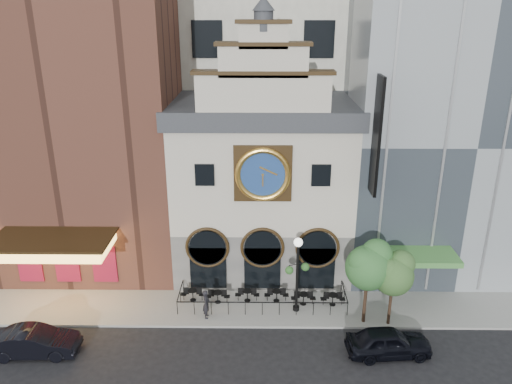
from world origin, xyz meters
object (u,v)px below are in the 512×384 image
at_px(bistro_5, 333,299).
at_px(car_right, 389,342).
at_px(bistro_2, 247,295).
at_px(pedestrian, 206,304).
at_px(lamppost, 297,267).
at_px(bistro_1, 218,296).
at_px(tree_right, 394,272).
at_px(bistro_0, 193,294).
at_px(car_left, 35,342).
at_px(tree_left, 369,264).
at_px(bistro_3, 276,295).
at_px(bistro_4, 303,298).

relative_size(bistro_5, car_right, 0.34).
xyz_separation_m(bistro_2, pedestrian, (-2.47, -1.85, 0.47)).
distance_m(pedestrian, lamppost, 6.06).
distance_m(bistro_5, pedestrian, 8.12).
bearing_deg(bistro_1, tree_right, -11.35).
height_order(bistro_0, car_left, car_left).
height_order(bistro_2, tree_left, tree_left).
relative_size(bistro_5, tree_right, 0.33).
bearing_deg(car_left, bistro_3, -71.14).
distance_m(bistro_4, pedestrian, 6.29).
bearing_deg(tree_left, bistro_4, 153.56).
xyz_separation_m(bistro_4, pedestrian, (-6.09, -1.49, 0.47)).
relative_size(bistro_4, tree_right, 0.33).
relative_size(bistro_2, tree_right, 0.33).
height_order(bistro_3, bistro_5, same).
distance_m(car_right, lamppost, 6.77).
distance_m(bistro_2, car_right, 9.45).
distance_m(bistro_0, bistro_4, 7.20).
distance_m(car_right, tree_left, 4.45).
distance_m(bistro_3, car_left, 14.55).
relative_size(bistro_0, car_right, 0.34).
xyz_separation_m(car_right, tree_left, (-0.77, 2.90, 3.28)).
bearing_deg(bistro_2, tree_right, -15.15).
bearing_deg(car_left, lamppost, -76.36).
distance_m(bistro_1, pedestrian, 1.78).
distance_m(bistro_1, tree_left, 9.96).
relative_size(bistro_1, car_right, 0.34).
xyz_separation_m(bistro_5, car_right, (2.47, -4.62, 0.19)).
height_order(bistro_1, tree_left, tree_left).
bearing_deg(bistro_0, bistro_1, -8.22).
bearing_deg(bistro_1, bistro_4, -1.46).
bearing_deg(bistro_0, pedestrian, -59.55).
bearing_deg(bistro_3, lamppost, -40.24).
xyz_separation_m(bistro_1, bistro_2, (1.92, 0.22, 0.00)).
relative_size(pedestrian, lamppost, 0.37).
xyz_separation_m(bistro_2, tree_right, (8.68, -2.35, 3.04)).
relative_size(bistro_3, car_left, 0.33).
distance_m(bistro_0, bistro_2, 3.57).
bearing_deg(tree_right, car_left, -171.90).
height_order(pedestrian, tree_right, tree_right).
relative_size(bistro_2, bistro_5, 1.00).
relative_size(bistro_2, car_right, 0.34).
xyz_separation_m(bistro_0, lamppost, (6.69, -1.05, 2.66)).
height_order(bistro_1, bistro_3, same).
bearing_deg(bistro_2, pedestrian, -143.10).
relative_size(bistro_5, car_left, 0.33).
height_order(bistro_4, tree_left, tree_left).
relative_size(pedestrian, tree_right, 0.39).
bearing_deg(bistro_4, bistro_5, -1.95).
relative_size(bistro_0, tree_left, 0.29).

